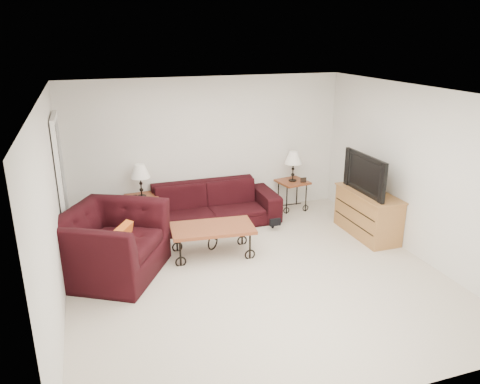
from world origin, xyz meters
The scene contains 20 objects.
ground centered at (0.00, 0.00, 0.00)m, with size 5.00×5.00×0.00m, color beige.
wall_back centered at (0.00, 2.50, 1.25)m, with size 5.00×0.02×2.50m, color white.
wall_front centered at (0.00, -2.50, 1.25)m, with size 5.00×0.02×2.50m, color white.
wall_left centered at (-2.50, 0.00, 1.25)m, with size 0.02×5.00×2.50m, color white.
wall_right centered at (2.50, 0.00, 1.25)m, with size 0.02×5.00×2.50m, color white.
ceiling centered at (0.00, 0.00, 2.50)m, with size 5.00×5.00×0.00m, color white.
doorway centered at (-2.47, 1.65, 1.02)m, with size 0.08×0.94×2.04m, color black.
sofa centered at (-0.13, 2.02, 0.35)m, with size 2.42×0.95×0.71m, color black.
side_table_left centered at (-1.25, 2.20, 0.28)m, with size 0.52×0.52×0.57m, color brown.
side_table_right centered at (1.55, 2.20, 0.28)m, with size 0.52×0.52×0.56m, color brown.
lamp_left centered at (-1.25, 2.20, 0.85)m, with size 0.32×0.32×0.57m, color black, non-canonical shape.
lamp_right centered at (1.55, 2.20, 0.85)m, with size 0.32×0.32×0.56m, color black, non-canonical shape.
photo_frame_left centered at (-1.40, 2.05, 0.61)m, with size 0.11×0.02×0.09m, color black.
photo_frame_right centered at (1.70, 2.05, 0.61)m, with size 0.11×0.02×0.09m, color black.
coffee_table centered at (-0.40, 0.82, 0.23)m, with size 1.23×0.66×0.46m, color brown.
armchair centered at (-1.88, 0.69, 0.46)m, with size 1.42×1.24×0.92m, color black.
throw_pillow centered at (-1.72, 0.64, 0.52)m, with size 0.42×0.11×0.42m, color orange.
tv_stand centered at (2.23, 0.72, 0.37)m, with size 0.52×1.24×0.74m, color #AD7240.
television centered at (2.21, 0.72, 1.06)m, with size 1.11×0.15×0.64m, color black.
backpack centered at (0.85, 1.45, 0.19)m, with size 0.29×0.23×0.38m, color black.
Camera 1 is at (-2.03, -5.34, 3.19)m, focal length 34.66 mm.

